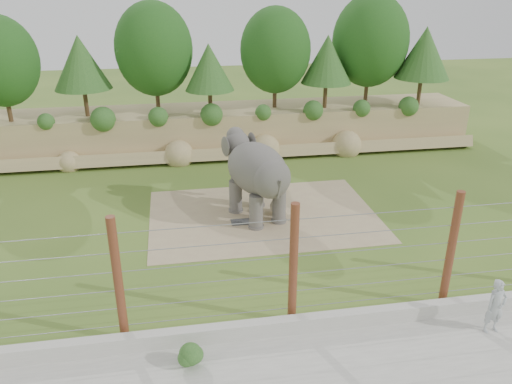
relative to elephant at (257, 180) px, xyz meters
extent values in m
plane|color=#456624|center=(-0.20, -2.94, -1.76)|extent=(90.00, 90.00, 0.00)
cube|color=tan|center=(-0.20, 10.06, -0.51)|extent=(30.00, 4.00, 2.50)
cube|color=tan|center=(-0.20, 7.76, -1.41)|extent=(30.00, 1.37, 1.07)
cylinder|color=#3F2B19|center=(-12.20, 9.06, 1.61)|extent=(0.24, 0.24, 1.75)
sphere|color=#1C4C1A|center=(-12.20, 9.06, 3.99)|extent=(4.00, 4.00, 4.00)
cylinder|color=#3F2B19|center=(-8.20, 9.56, 1.53)|extent=(0.24, 0.24, 1.58)
sphere|color=#1C4C1A|center=(-8.20, 9.56, 3.66)|extent=(3.60, 3.60, 3.60)
cylinder|color=#3F2B19|center=(-4.20, 10.06, 1.70)|extent=(0.24, 0.24, 1.92)
sphere|color=#1C4C1A|center=(-4.20, 10.06, 4.31)|extent=(4.40, 4.40, 4.40)
cylinder|color=#3F2B19|center=(-1.20, 8.86, 1.44)|extent=(0.24, 0.24, 1.40)
sphere|color=#1C4C1A|center=(-1.20, 8.86, 3.34)|extent=(3.20, 3.20, 3.20)
cylinder|color=#3F2B19|center=(2.80, 9.86, 1.65)|extent=(0.24, 0.24, 1.82)
sphere|color=#1C4C1A|center=(2.80, 9.86, 4.12)|extent=(4.16, 4.16, 4.16)
cylinder|color=#3F2B19|center=(5.80, 9.26, 1.49)|extent=(0.24, 0.24, 1.50)
sphere|color=#1C4C1A|center=(5.80, 9.26, 3.53)|extent=(3.44, 3.44, 3.44)
cylinder|color=#3F2B19|center=(8.80, 10.26, 1.75)|extent=(0.24, 0.24, 2.03)
sphere|color=#1C4C1A|center=(8.80, 10.26, 4.51)|extent=(4.64, 4.64, 4.64)
cylinder|color=#3F2B19|center=(11.80, 9.06, 1.56)|extent=(0.24, 0.24, 1.64)
sphere|color=#1C4C1A|center=(11.80, 9.06, 3.79)|extent=(3.76, 3.76, 3.76)
cube|color=tan|center=(0.30, 0.06, -1.75)|extent=(10.00, 7.00, 0.02)
cube|color=#262628|center=(-0.71, -0.48, -1.73)|extent=(1.00, 0.60, 0.03)
sphere|color=gray|center=(0.98, 0.09, -1.38)|extent=(0.73, 0.73, 0.73)
cube|color=#B3B1A7|center=(-0.20, -7.94, -1.51)|extent=(26.00, 0.35, 0.50)
cube|color=#B3B1A7|center=(-0.20, -9.94, -1.76)|extent=(26.00, 4.00, 0.01)
cylinder|color=brown|center=(-5.20, -7.44, 0.24)|extent=(0.26, 0.26, 4.00)
cylinder|color=brown|center=(-0.20, -7.44, 0.24)|extent=(0.26, 0.26, 4.00)
cylinder|color=brown|center=(4.80, -7.44, 0.24)|extent=(0.26, 0.26, 4.00)
cylinder|color=gray|center=(-0.20, -7.44, -1.26)|extent=(20.00, 0.02, 0.02)
cylinder|color=gray|center=(-0.20, -7.44, -0.66)|extent=(20.00, 0.02, 0.02)
cylinder|color=gray|center=(-0.20, -7.44, -0.06)|extent=(20.00, 0.02, 0.02)
cylinder|color=gray|center=(-0.20, -7.44, 0.54)|extent=(20.00, 0.02, 0.02)
cylinder|color=gray|center=(-0.20, -7.44, 1.14)|extent=(20.00, 0.02, 0.02)
cylinder|color=gray|center=(-0.20, -7.44, 1.74)|extent=(20.00, 0.02, 0.02)
sphere|color=#275722|center=(-3.27, -8.74, -1.42)|extent=(0.65, 0.65, 0.65)
imported|color=silver|center=(5.58, -8.91, -0.88)|extent=(0.66, 0.46, 1.75)
camera|label=1|loc=(-3.41, -19.67, 7.97)|focal=35.00mm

